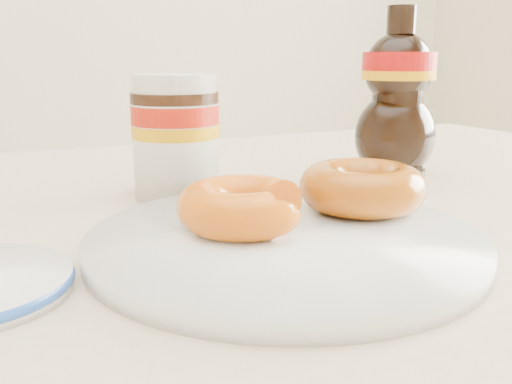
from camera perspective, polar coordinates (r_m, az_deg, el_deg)
name	(u,v)px	position (r m, az deg, el deg)	size (l,w,h in m)	color
dining_table	(243,288)	(0.58, -1.33, -9.62)	(1.40, 0.90, 0.75)	beige
plate	(285,240)	(0.44, 2.87, -4.82)	(0.30, 0.30, 0.02)	white
donut_bitten	(243,206)	(0.44, -1.32, -1.40)	(0.10, 0.10, 0.04)	#D0670B
donut_whole	(362,187)	(0.50, 10.55, 0.52)	(0.11, 0.11, 0.04)	#974109
nutella_jar	(176,132)	(0.60, -8.03, 5.97)	(0.09, 0.09, 0.13)	white
syrup_bottle	(397,93)	(0.72, 13.97, 9.60)	(0.10, 0.09, 0.20)	black
dark_jar	(163,148)	(0.62, -9.29, 4.39)	(0.06, 0.06, 0.10)	black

